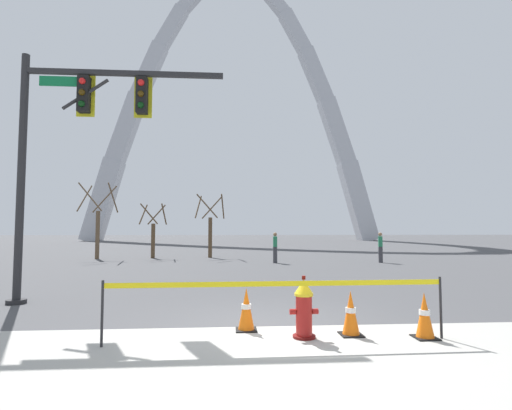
{
  "coord_description": "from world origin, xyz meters",
  "views": [
    {
      "loc": [
        -0.69,
        -6.93,
        1.73
      ],
      "look_at": [
        0.16,
        5.0,
        2.5
      ],
      "focal_mm": 27.02,
      "sensor_mm": 36.0,
      "label": 1
    }
  ],
  "objects_px": {
    "traffic_cone_mid_sidewalk": "(246,310)",
    "monument_arch": "(234,119)",
    "traffic_cone_curb_edge": "(351,313)",
    "pedestrian_standing_center": "(275,247)",
    "pedestrian_walking_left": "(380,247)",
    "fire_hydrant": "(304,309)",
    "traffic_cone_by_hydrant": "(425,316)",
    "traffic_signal_gantry": "(72,133)"
  },
  "relations": [
    {
      "from": "fire_hydrant",
      "to": "monument_arch",
      "type": "bearing_deg",
      "value": 90.54
    },
    {
      "from": "traffic_cone_by_hydrant",
      "to": "traffic_signal_gantry",
      "type": "xyz_separation_m",
      "value": [
        -6.95,
        3.48,
        3.71
      ]
    },
    {
      "from": "fire_hydrant",
      "to": "pedestrian_walking_left",
      "type": "bearing_deg",
      "value": 63.62
    },
    {
      "from": "pedestrian_standing_center",
      "to": "traffic_cone_by_hydrant",
      "type": "bearing_deg",
      "value": -87.12
    },
    {
      "from": "traffic_cone_mid_sidewalk",
      "to": "pedestrian_standing_center",
      "type": "distance_m",
      "value": 13.52
    },
    {
      "from": "traffic_cone_by_hydrant",
      "to": "traffic_cone_curb_edge",
      "type": "xyz_separation_m",
      "value": [
        -1.12,
        0.25,
        0.0
      ]
    },
    {
      "from": "fire_hydrant",
      "to": "traffic_cone_by_hydrant",
      "type": "xyz_separation_m",
      "value": [
        1.92,
        -0.17,
        -0.11
      ]
    },
    {
      "from": "traffic_cone_mid_sidewalk",
      "to": "monument_arch",
      "type": "height_order",
      "value": "monument_arch"
    },
    {
      "from": "fire_hydrant",
      "to": "pedestrian_standing_center",
      "type": "distance_m",
      "value": 13.91
    },
    {
      "from": "traffic_cone_by_hydrant",
      "to": "traffic_signal_gantry",
      "type": "height_order",
      "value": "traffic_signal_gantry"
    },
    {
      "from": "traffic_cone_mid_sidewalk",
      "to": "traffic_cone_curb_edge",
      "type": "bearing_deg",
      "value": -14.07
    },
    {
      "from": "traffic_cone_curb_edge",
      "to": "traffic_signal_gantry",
      "type": "bearing_deg",
      "value": 151.03
    },
    {
      "from": "fire_hydrant",
      "to": "traffic_cone_curb_edge",
      "type": "height_order",
      "value": "fire_hydrant"
    },
    {
      "from": "traffic_cone_curb_edge",
      "to": "pedestrian_standing_center",
      "type": "relative_size",
      "value": 0.46
    },
    {
      "from": "traffic_cone_by_hydrant",
      "to": "traffic_cone_mid_sidewalk",
      "type": "relative_size",
      "value": 1.0
    },
    {
      "from": "fire_hydrant",
      "to": "pedestrian_standing_center",
      "type": "relative_size",
      "value": 0.62
    },
    {
      "from": "traffic_cone_mid_sidewalk",
      "to": "monument_arch",
      "type": "distance_m",
      "value": 57.87
    },
    {
      "from": "traffic_cone_by_hydrant",
      "to": "traffic_cone_curb_edge",
      "type": "bearing_deg",
      "value": 167.21
    },
    {
      "from": "fire_hydrant",
      "to": "monument_arch",
      "type": "distance_m",
      "value": 58.32
    },
    {
      "from": "pedestrian_walking_left",
      "to": "fire_hydrant",
      "type": "bearing_deg",
      "value": -116.38
    },
    {
      "from": "traffic_cone_curb_edge",
      "to": "pedestrian_walking_left",
      "type": "xyz_separation_m",
      "value": [
        5.99,
        13.59,
        0.46
      ]
    },
    {
      "from": "traffic_cone_curb_edge",
      "to": "monument_arch",
      "type": "bearing_deg",
      "value": 91.37
    },
    {
      "from": "pedestrian_walking_left",
      "to": "traffic_cone_curb_edge",
      "type": "bearing_deg",
      "value": -113.78
    },
    {
      "from": "fire_hydrant",
      "to": "traffic_signal_gantry",
      "type": "distance_m",
      "value": 7.02
    },
    {
      "from": "traffic_cone_by_hydrant",
      "to": "traffic_cone_mid_sidewalk",
      "type": "bearing_deg",
      "value": 166.44
    },
    {
      "from": "fire_hydrant",
      "to": "traffic_cone_mid_sidewalk",
      "type": "height_order",
      "value": "fire_hydrant"
    },
    {
      "from": "traffic_cone_by_hydrant",
      "to": "monument_arch",
      "type": "xyz_separation_m",
      "value": [
        -2.44,
        55.28,
        19.18
      ]
    },
    {
      "from": "traffic_cone_curb_edge",
      "to": "pedestrian_standing_center",
      "type": "height_order",
      "value": "pedestrian_standing_center"
    },
    {
      "from": "traffic_cone_by_hydrant",
      "to": "pedestrian_walking_left",
      "type": "relative_size",
      "value": 0.46
    },
    {
      "from": "traffic_cone_by_hydrant",
      "to": "pedestrian_standing_center",
      "type": "height_order",
      "value": "pedestrian_standing_center"
    },
    {
      "from": "fire_hydrant",
      "to": "traffic_signal_gantry",
      "type": "height_order",
      "value": "traffic_signal_gantry"
    },
    {
      "from": "traffic_cone_mid_sidewalk",
      "to": "traffic_signal_gantry",
      "type": "relative_size",
      "value": 0.12
    },
    {
      "from": "traffic_cone_by_hydrant",
      "to": "pedestrian_walking_left",
      "type": "height_order",
      "value": "pedestrian_walking_left"
    },
    {
      "from": "monument_arch",
      "to": "pedestrian_walking_left",
      "type": "bearing_deg",
      "value": -80.0
    },
    {
      "from": "fire_hydrant",
      "to": "traffic_cone_by_hydrant",
      "type": "bearing_deg",
      "value": -4.96
    },
    {
      "from": "fire_hydrant",
      "to": "pedestrian_standing_center",
      "type": "xyz_separation_m",
      "value": [
        1.21,
        13.86,
        0.35
      ]
    },
    {
      "from": "traffic_cone_by_hydrant",
      "to": "pedestrian_standing_center",
      "type": "distance_m",
      "value": 14.05
    },
    {
      "from": "traffic_cone_mid_sidewalk",
      "to": "fire_hydrant",
      "type": "bearing_deg",
      "value": -29.69
    },
    {
      "from": "traffic_cone_mid_sidewalk",
      "to": "pedestrian_walking_left",
      "type": "height_order",
      "value": "pedestrian_walking_left"
    },
    {
      "from": "monument_arch",
      "to": "pedestrian_standing_center",
      "type": "distance_m",
      "value": 45.34
    },
    {
      "from": "traffic_signal_gantry",
      "to": "monument_arch",
      "type": "relative_size",
      "value": 0.13
    },
    {
      "from": "traffic_cone_mid_sidewalk",
      "to": "traffic_cone_curb_edge",
      "type": "relative_size",
      "value": 1.0
    }
  ]
}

